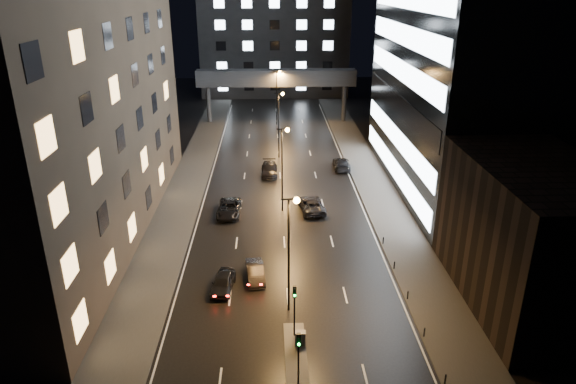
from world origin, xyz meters
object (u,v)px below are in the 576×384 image
object	(u,v)px
car_toward_b	(342,164)
utility_cabinet	(300,338)
car_away_d	(269,169)
car_away_b	(255,272)
car_away_c	(229,208)
car_toward_a	(311,205)
car_away_a	(223,282)

from	to	relation	value
car_toward_b	utility_cabinet	size ratio (longest dim) A/B	4.89
car_away_d	utility_cabinet	bearing A→B (deg)	-86.53
car_away_b	car_away_d	xyz separation A→B (m)	(1.37, 27.47, 0.08)
car_away_c	utility_cabinet	distance (m)	24.75
car_away_b	car_toward_a	world-z (taller)	car_toward_a
car_away_b	car_away_c	size ratio (longest dim) A/B	0.77
car_away_b	car_away_d	distance (m)	27.50
car_toward_a	car_toward_b	distance (m)	15.64
car_away_a	car_away_d	distance (m)	29.45
car_away_a	car_away_b	xyz separation A→B (m)	(2.79, 1.68, -0.03)
car_away_b	car_toward_a	bearing A→B (deg)	60.23
car_away_d	utility_cabinet	size ratio (longest dim) A/B	4.87
car_away_a	utility_cabinet	world-z (taller)	car_away_a
car_toward_b	car_toward_a	bearing A→B (deg)	71.16
car_toward_a	car_away_c	bearing A→B (deg)	-2.62
car_away_c	car_toward_a	world-z (taller)	car_toward_a
car_away_c	car_toward_b	size ratio (longest dim) A/B	1.02
car_away_b	car_toward_b	distance (m)	31.86
car_away_a	car_away_c	world-z (taller)	car_away_c
car_away_d	car_toward_b	size ratio (longest dim) A/B	1.00
car_away_b	car_away_d	bearing A→B (deg)	80.32
car_away_c	car_toward_b	bearing A→B (deg)	46.86
car_away_b	car_away_d	world-z (taller)	car_away_d
utility_cabinet	car_away_b	bearing A→B (deg)	115.23
car_away_b	car_away_d	size ratio (longest dim) A/B	0.79
car_away_c	car_away_a	bearing A→B (deg)	-86.15
car_away_c	car_toward_a	distance (m)	9.73
utility_cabinet	car_away_c	bearing A→B (deg)	110.95
car_away_b	car_toward_a	xyz separation A→B (m)	(6.33, 14.95, 0.08)
car_away_a	car_away_c	distance (m)	15.95
car_away_b	car_toward_b	bearing A→B (deg)	61.30
utility_cabinet	car_away_d	bearing A→B (deg)	98.05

